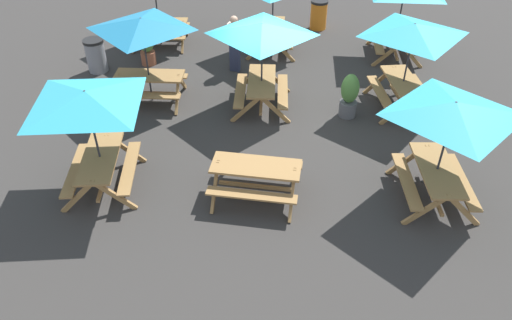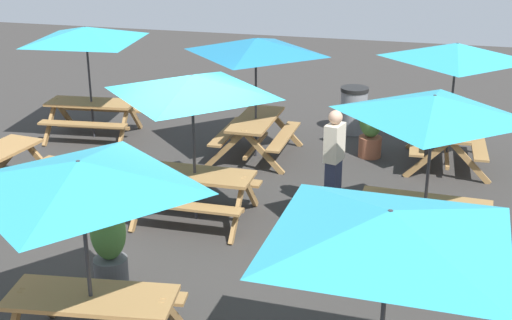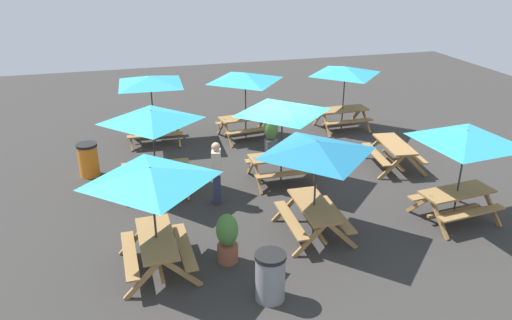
{
  "view_description": "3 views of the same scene",
  "coord_description": "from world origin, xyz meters",
  "px_view_note": "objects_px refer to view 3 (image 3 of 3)",
  "views": [
    {
      "loc": [
        11.36,
        0.01,
        6.93
      ],
      "look_at": [
        3.52,
        -0.3,
        0.9
      ],
      "focal_mm": 35.0,
      "sensor_mm": 36.0,
      "label": 1
    },
    {
      "loc": [
        -3.5,
        9.25,
        4.79
      ],
      "look_at": [
        -0.87,
        -0.73,
        0.9
      ],
      "focal_mm": 50.0,
      "sensor_mm": 36.0,
      "label": 2
    },
    {
      "loc": [
        -4.11,
        -12.51,
        6.11
      ],
      "look_at": [
        -0.87,
        -0.73,
        0.9
      ],
      "focal_mm": 35.0,
      "sensor_mm": 36.0,
      "label": 3
    }
  ],
  "objects_px": {
    "picnic_table_2": "(394,150)",
    "picnic_table_3": "(152,122)",
    "potted_plant_1": "(271,134)",
    "picnic_table_8": "(282,114)",
    "picnic_table_5": "(317,155)",
    "picnic_table_1": "(245,82)",
    "picnic_table_7": "(151,85)",
    "person_standing": "(217,171)",
    "trash_bin_orange": "(88,160)",
    "picnic_table_6": "(466,143)",
    "picnic_table_0": "(151,182)",
    "trash_bin_gray": "(270,276)",
    "potted_plant_0": "(227,238)",
    "picnic_table_4": "(345,75)"
  },
  "relations": [
    {
      "from": "picnic_table_6",
      "to": "trash_bin_gray",
      "type": "xyz_separation_m",
      "value": [
        -5.18,
        -1.68,
        -1.49
      ]
    },
    {
      "from": "picnic_table_0",
      "to": "picnic_table_3",
      "type": "distance_m",
      "value": 3.64
    },
    {
      "from": "picnic_table_5",
      "to": "potted_plant_1",
      "type": "height_order",
      "value": "picnic_table_5"
    },
    {
      "from": "potted_plant_0",
      "to": "potted_plant_1",
      "type": "distance_m",
      "value": 6.32
    },
    {
      "from": "picnic_table_1",
      "to": "person_standing",
      "type": "bearing_deg",
      "value": -120.44
    },
    {
      "from": "picnic_table_1",
      "to": "picnic_table_7",
      "type": "xyz_separation_m",
      "value": [
        -3.09,
        0.4,
        0.0
      ]
    },
    {
      "from": "picnic_table_1",
      "to": "picnic_table_6",
      "type": "bearing_deg",
      "value": -70.48
    },
    {
      "from": "picnic_table_7",
      "to": "potted_plant_1",
      "type": "distance_m",
      "value": 4.24
    },
    {
      "from": "person_standing",
      "to": "potted_plant_1",
      "type": "bearing_deg",
      "value": 156.84
    },
    {
      "from": "trash_bin_orange",
      "to": "person_standing",
      "type": "distance_m",
      "value": 4.2
    },
    {
      "from": "person_standing",
      "to": "picnic_table_1",
      "type": "bearing_deg",
      "value": 171.72
    },
    {
      "from": "picnic_table_7",
      "to": "trash_bin_orange",
      "type": "distance_m",
      "value": 3.39
    },
    {
      "from": "picnic_table_1",
      "to": "picnic_table_2",
      "type": "bearing_deg",
      "value": -52.35
    },
    {
      "from": "trash_bin_gray",
      "to": "picnic_table_2",
      "type": "bearing_deg",
      "value": 42.45
    },
    {
      "from": "picnic_table_0",
      "to": "picnic_table_4",
      "type": "bearing_deg",
      "value": -47.77
    },
    {
      "from": "picnic_table_1",
      "to": "trash_bin_gray",
      "type": "height_order",
      "value": "picnic_table_1"
    },
    {
      "from": "picnic_table_2",
      "to": "picnic_table_4",
      "type": "xyz_separation_m",
      "value": [
        -0.04,
        3.61,
        1.43
      ]
    },
    {
      "from": "picnic_table_6",
      "to": "picnic_table_7",
      "type": "height_order",
      "value": "same"
    },
    {
      "from": "picnic_table_3",
      "to": "picnic_table_6",
      "type": "distance_m",
      "value": 7.65
    },
    {
      "from": "picnic_table_2",
      "to": "person_standing",
      "type": "relative_size",
      "value": 1.17
    },
    {
      "from": "trash_bin_gray",
      "to": "person_standing",
      "type": "distance_m",
      "value": 4.08
    },
    {
      "from": "picnic_table_5",
      "to": "potted_plant_0",
      "type": "relative_size",
      "value": 2.09
    },
    {
      "from": "trash_bin_orange",
      "to": "potted_plant_0",
      "type": "bearing_deg",
      "value": -60.98
    },
    {
      "from": "picnic_table_2",
      "to": "picnic_table_4",
      "type": "distance_m",
      "value": 3.88
    },
    {
      "from": "picnic_table_8",
      "to": "person_standing",
      "type": "relative_size",
      "value": 1.4
    },
    {
      "from": "potted_plant_1",
      "to": "potted_plant_0",
      "type": "bearing_deg",
      "value": -115.25
    },
    {
      "from": "picnic_table_8",
      "to": "person_standing",
      "type": "bearing_deg",
      "value": -157.04
    },
    {
      "from": "picnic_table_5",
      "to": "picnic_table_8",
      "type": "xyz_separation_m",
      "value": [
        0.19,
        2.96,
        0.0
      ]
    },
    {
      "from": "picnic_table_2",
      "to": "picnic_table_5",
      "type": "relative_size",
      "value": 0.84
    },
    {
      "from": "potted_plant_1",
      "to": "picnic_table_8",
      "type": "bearing_deg",
      "value": -99.64
    },
    {
      "from": "picnic_table_7",
      "to": "picnic_table_8",
      "type": "relative_size",
      "value": 1.21
    },
    {
      "from": "picnic_table_6",
      "to": "picnic_table_7",
      "type": "distance_m",
      "value": 9.78
    },
    {
      "from": "picnic_table_6",
      "to": "person_standing",
      "type": "relative_size",
      "value": 1.68
    },
    {
      "from": "trash_bin_gray",
      "to": "potted_plant_1",
      "type": "xyz_separation_m",
      "value": [
        2.19,
        7.11,
        0.1
      ]
    },
    {
      "from": "picnic_table_1",
      "to": "picnic_table_3",
      "type": "xyz_separation_m",
      "value": [
        -3.35,
        -3.4,
        0.0
      ]
    },
    {
      "from": "picnic_table_2",
      "to": "picnic_table_8",
      "type": "distance_m",
      "value": 3.82
    },
    {
      "from": "picnic_table_1",
      "to": "person_standing",
      "type": "xyz_separation_m",
      "value": [
        -1.9,
        -4.48,
        -1.1
      ]
    },
    {
      "from": "picnic_table_0",
      "to": "picnic_table_2",
      "type": "xyz_separation_m",
      "value": [
        7.29,
        3.4,
        -1.43
      ]
    },
    {
      "from": "picnic_table_5",
      "to": "potted_plant_1",
      "type": "xyz_separation_m",
      "value": [
        0.56,
        5.18,
        -1.4
      ]
    },
    {
      "from": "picnic_table_3",
      "to": "picnic_table_5",
      "type": "height_order",
      "value": "same"
    },
    {
      "from": "picnic_table_2",
      "to": "picnic_table_6",
      "type": "relative_size",
      "value": 0.69
    },
    {
      "from": "picnic_table_0",
      "to": "picnic_table_8",
      "type": "xyz_separation_m",
      "value": [
        3.75,
        3.4,
        0.0
      ]
    },
    {
      "from": "trash_bin_gray",
      "to": "person_standing",
      "type": "bearing_deg",
      "value": 92.8
    },
    {
      "from": "picnic_table_3",
      "to": "picnic_table_5",
      "type": "bearing_deg",
      "value": -41.3
    },
    {
      "from": "person_standing",
      "to": "picnic_table_8",
      "type": "bearing_deg",
      "value": 127.54
    },
    {
      "from": "picnic_table_7",
      "to": "picnic_table_8",
      "type": "distance_m",
      "value": 5.14
    },
    {
      "from": "picnic_table_4",
      "to": "trash_bin_orange",
      "type": "xyz_separation_m",
      "value": [
        -8.75,
        -1.81,
        -1.49
      ]
    },
    {
      "from": "picnic_table_2",
      "to": "potted_plant_1",
      "type": "distance_m",
      "value": 3.86
    },
    {
      "from": "picnic_table_3",
      "to": "picnic_table_8",
      "type": "distance_m",
      "value": 3.46
    },
    {
      "from": "picnic_table_2",
      "to": "picnic_table_3",
      "type": "bearing_deg",
      "value": 94.98
    }
  ]
}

